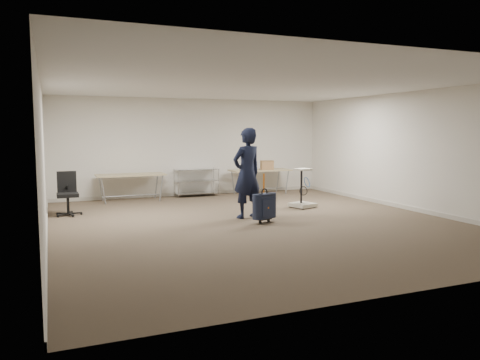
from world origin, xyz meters
name	(u,v)px	position (x,y,z in m)	size (l,w,h in m)	color
ground	(256,223)	(0.00, 0.00, 0.00)	(9.00, 9.00, 0.00)	#4B3C2D
room_shell	(232,210)	(0.00, 1.38, 0.05)	(8.00, 9.00, 9.00)	silver
folding_table_left	(131,176)	(-1.90, 3.95, 0.68)	(1.80, 0.75, 0.73)	#9E8B61
folding_table_right	(260,171)	(1.90, 3.95, 0.68)	(1.80, 0.75, 0.73)	#9E8B61
wire_shelf	(196,181)	(0.00, 4.20, 0.44)	(1.22, 0.47, 0.80)	#BBBEC2
person	(247,173)	(0.03, 0.58, 0.97)	(0.71, 0.47, 1.95)	black
suitcase	(264,206)	(0.14, -0.09, 0.35)	(0.42, 0.31, 1.02)	black
office_chair	(68,202)	(-3.55, 2.37, 0.30)	(0.59, 0.59, 0.97)	black
equipment_cart	(303,197)	(1.85, 1.32, 0.25)	(0.65, 0.65, 0.96)	beige
cardboard_box	(267,165)	(2.08, 3.85, 0.87)	(0.36, 0.27, 0.27)	#9B7548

